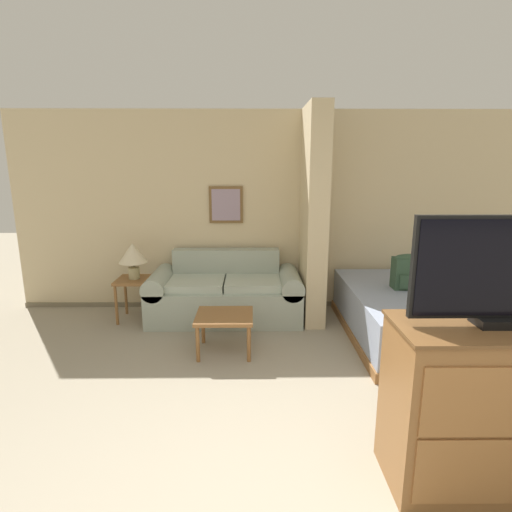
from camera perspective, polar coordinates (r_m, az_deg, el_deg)
The scene contains 10 objects.
wall_back at distance 5.36m, azimuth 1.48°, elevation 6.24°, with size 6.64×0.16×2.60m.
wall_partition_pillar at distance 4.94m, azimuth 8.20°, elevation 5.62°, with size 0.24×0.83×2.60m.
couch at distance 5.09m, azimuth -4.40°, elevation -5.39°, with size 1.91×0.84×0.84m.
coffee_table at distance 4.17m, azimuth -4.52°, elevation -9.05°, with size 0.58×0.52×0.41m.
side_table at distance 5.22m, azimuth -16.90°, elevation -4.07°, with size 0.43×0.43×0.53m.
table_lamp at distance 5.12m, azimuth -17.19°, elevation 0.19°, with size 0.35×0.35×0.45m.
tv_dresser at distance 2.86m, azimuth 29.85°, elevation -18.13°, with size 1.12×0.53×1.02m.
tv at distance 2.56m, azimuth 31.88°, elevation -1.85°, with size 1.01×0.16×0.62m.
bed at distance 4.87m, azimuth 21.34°, elevation -7.66°, with size 1.41×2.00×0.55m.
backpack at distance 4.79m, azimuth 20.91°, elevation -2.01°, with size 0.33×0.21×0.40m.
Camera 1 is at (-0.19, -1.52, 1.90)m, focal length 28.00 mm.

